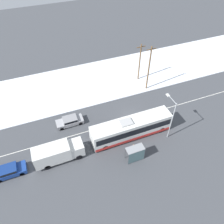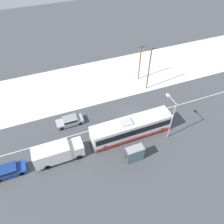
% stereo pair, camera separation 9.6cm
% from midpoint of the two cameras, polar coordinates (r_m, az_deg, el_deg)
% --- Properties ---
extents(ground_plane, '(120.00, 120.00, 0.00)m').
position_cam_midpoint_polar(ground_plane, '(36.78, 5.31, -1.68)').
color(ground_plane, '#424449').
extents(snow_lot, '(80.00, 13.51, 0.12)m').
position_cam_midpoint_polar(snow_lot, '(45.07, -1.22, 8.80)').
color(snow_lot, silver).
rests_on(snow_lot, ground_plane).
extents(lane_marking_center, '(60.00, 0.12, 0.00)m').
position_cam_midpoint_polar(lane_marking_center, '(36.78, 5.31, -1.67)').
color(lane_marking_center, silver).
rests_on(lane_marking_center, ground_plane).
extents(city_bus, '(12.44, 2.57, 3.45)m').
position_cam_midpoint_polar(city_bus, '(33.08, 5.10, -4.22)').
color(city_bus, white).
rests_on(city_bus, ground_plane).
extents(box_truck, '(6.84, 2.30, 2.81)m').
position_cam_midpoint_polar(box_truck, '(31.31, -13.99, -10.20)').
color(box_truck, silver).
rests_on(box_truck, ground_plane).
extents(sedan_car, '(4.33, 1.80, 1.32)m').
position_cam_midpoint_polar(sedan_car, '(35.92, -10.88, -2.24)').
color(sedan_car, '#9E9EA3').
rests_on(sedan_car, ground_plane).
extents(parked_car_near_truck, '(4.14, 1.80, 1.37)m').
position_cam_midpoint_polar(parked_car_near_truck, '(32.81, -25.16, -13.62)').
color(parked_car_near_truck, navy).
rests_on(parked_car_near_truck, ground_plane).
extents(pedestrian_at_stop, '(0.65, 0.29, 1.80)m').
position_cam_midpoint_polar(pedestrian_at_stop, '(31.57, 5.64, -9.31)').
color(pedestrian_at_stop, '#23232D').
rests_on(pedestrian_at_stop, ground_plane).
extents(bus_shelter, '(2.50, 1.20, 2.40)m').
position_cam_midpoint_polar(bus_shelter, '(30.38, 6.25, -10.66)').
color(bus_shelter, gray).
rests_on(bus_shelter, ground_plane).
extents(streetlamp, '(0.36, 2.44, 7.07)m').
position_cam_midpoint_polar(streetlamp, '(32.07, 15.23, -0.71)').
color(streetlamp, '#9EA3A8').
rests_on(streetlamp, ground_plane).
extents(utility_pole_roadside, '(1.80, 0.24, 8.89)m').
position_cam_midpoint_polar(utility_pole_roadside, '(40.30, 9.71, 11.17)').
color(utility_pole_roadside, brown).
rests_on(utility_pole_roadside, ground_plane).
extents(utility_pole_snowlot, '(1.80, 0.24, 7.67)m').
position_cam_midpoint_polar(utility_pole_snowlot, '(42.98, 7.36, 12.81)').
color(utility_pole_snowlot, brown).
rests_on(utility_pole_snowlot, ground_plane).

